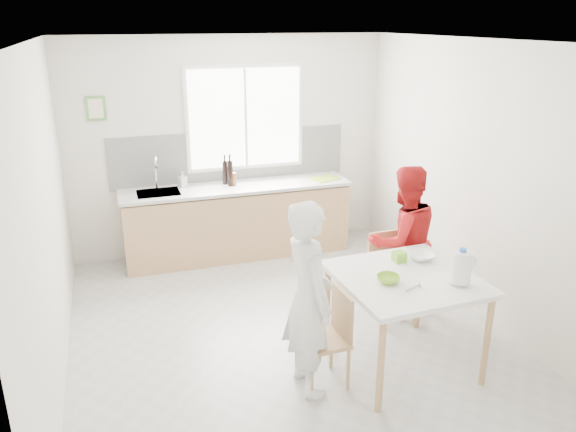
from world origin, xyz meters
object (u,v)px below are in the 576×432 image
Objects in this scene: wine_bottle_a at (230,173)px; person_red at (403,242)px; chair_far at (390,271)px; dining_table at (405,286)px; milk_jug at (462,266)px; person_white at (308,299)px; chair_left at (329,334)px; bowl_white at (420,256)px; wine_bottle_b at (225,172)px; bowl_green at (388,279)px.

person_red is at bearing -56.83° from wine_bottle_a.
person_red reaches higher than chair_far.
dining_table is 4.01× the size of milk_jug.
person_white is 5.59× the size of milk_jug.
chair_left is 1.47m from person_red.
person_white is 1.21m from bowl_white.
chair_far is 2.49m from wine_bottle_b.
milk_jug is at bearing -38.22° from dining_table.
chair_left is 3.03m from wine_bottle_b.
bowl_white is 0.55m from milk_jug.
milk_jug reaches higher than dining_table.
person_white is 2.98m from wine_bottle_b.
bowl_white is (-0.16, -0.59, 0.11)m from person_red.
wine_bottle_a reaches higher than bowl_white.
wine_bottle_a is at bearing 108.38° from milk_jug.
person_white is at bearing 166.88° from milk_jug.
dining_table is 3.62× the size of wine_bottle_a.
person_white is 1.60m from person_red.
dining_table is 0.24m from bowl_green.
chair_far is (1.00, 0.86, 0.03)m from chair_left.
wine_bottle_a reaches higher than milk_jug.
dining_table is 4.89× the size of bowl_white.
wine_bottle_b is at bearing 118.31° from wine_bottle_a.
chair_far is 0.70m from bowl_white.
chair_far is at bearing -56.40° from person_white.
milk_jug is at bearing -103.12° from person_white.
person_white reaches higher than bowl_green.
person_red is 5.38× the size of milk_jug.
bowl_white is 0.74× the size of wine_bottle_a.
bowl_green reaches higher than dining_table.
bowl_green is at bearing -76.76° from wine_bottle_b.
dining_table is 0.75× the size of person_red.
bowl_white is at bearing 72.37° from person_red.
wine_bottle_b is at bearing 108.59° from milk_jug.
person_white reaches higher than chair_left.
person_red reaches higher than wine_bottle_a.
wine_bottle_b is (-0.21, 2.96, 0.62)m from chair_left.
milk_jug is at bearing -68.81° from wine_bottle_b.
person_red is at bearing 6.11° from chair_far.
dining_table is at bearing -137.59° from bowl_white.
person_white is 1.25m from milk_jug.
chair_far is (0.31, 0.83, -0.28)m from dining_table.
person_white is 8.49× the size of bowl_green.
chair_far is 0.33m from person_red.
dining_table is 0.76m from chair_left.
wine_bottle_a is at bearing 117.54° from chair_far.
person_red is 2.40m from wine_bottle_a.
bowl_green reaches higher than chair_far.
chair_left is 0.93× the size of chair_far.
milk_jug is 3.42m from wine_bottle_b.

